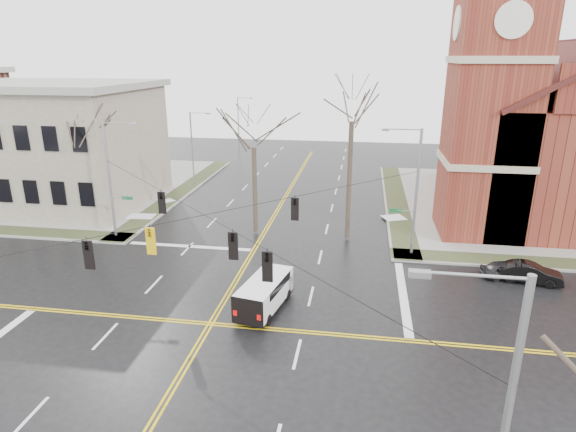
# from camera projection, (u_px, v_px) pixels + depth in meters

# --- Properties ---
(ground) EXTENTS (120.00, 120.00, 0.00)m
(ground) POSITION_uv_depth(u_px,v_px,m) (211.00, 324.00, 25.94)
(ground) COLOR black
(ground) RESTS_ON ground
(sidewalks) EXTENTS (80.00, 80.00, 0.17)m
(sidewalks) POSITION_uv_depth(u_px,v_px,m) (211.00, 323.00, 25.92)
(sidewalks) COLOR gray
(sidewalks) RESTS_ON ground
(road_markings) EXTENTS (100.00, 100.00, 0.01)m
(road_markings) POSITION_uv_depth(u_px,v_px,m) (211.00, 324.00, 25.94)
(road_markings) COLOR gold
(road_markings) RESTS_ON ground
(church) EXTENTS (24.28, 27.48, 27.50)m
(church) POSITION_uv_depth(u_px,v_px,m) (559.00, 119.00, 42.84)
(church) COLOR maroon
(church) RESTS_ON ground
(civic_building_a) EXTENTS (18.00, 14.00, 11.00)m
(civic_building_a) POSITION_uv_depth(u_px,v_px,m) (51.00, 146.00, 46.21)
(civic_building_a) COLOR gray
(civic_building_a) RESTS_ON ground
(signal_pole_ne) EXTENTS (2.75, 0.22, 9.00)m
(signal_pole_ne) POSITION_uv_depth(u_px,v_px,m) (414.00, 189.00, 33.48)
(signal_pole_ne) COLOR gray
(signal_pole_ne) RESTS_ON ground
(signal_pole_nw) EXTENTS (2.75, 0.22, 9.00)m
(signal_pole_nw) POSITION_uv_depth(u_px,v_px,m) (111.00, 177.00, 36.84)
(signal_pole_nw) COLOR gray
(signal_pole_nw) RESTS_ON ground
(signal_pole_se) EXTENTS (2.75, 0.22, 9.00)m
(signal_pole_se) POSITION_uv_depth(u_px,v_px,m) (498.00, 428.00, 11.92)
(signal_pole_se) COLOR gray
(signal_pole_se) RESTS_ON ground
(span_wires) EXTENTS (23.02, 23.02, 0.03)m
(span_wires) POSITION_uv_depth(u_px,v_px,m) (204.00, 215.00, 23.99)
(span_wires) COLOR black
(span_wires) RESTS_ON ground
(traffic_signals) EXTENTS (8.21, 8.26, 1.30)m
(traffic_signals) POSITION_uv_depth(u_px,v_px,m) (201.00, 234.00, 23.60)
(traffic_signals) COLOR black
(traffic_signals) RESTS_ON ground
(streetlight_north_a) EXTENTS (2.30, 0.20, 8.00)m
(streetlight_north_a) POSITION_uv_depth(u_px,v_px,m) (193.00, 146.00, 52.35)
(streetlight_north_a) COLOR gray
(streetlight_north_a) RESTS_ON ground
(streetlight_north_b) EXTENTS (2.30, 0.20, 8.00)m
(streetlight_north_b) POSITION_uv_depth(u_px,v_px,m) (239.00, 122.00, 71.10)
(streetlight_north_b) COLOR gray
(streetlight_north_b) RESTS_ON ground
(cargo_van) EXTENTS (2.72, 4.98, 1.80)m
(cargo_van) POSITION_uv_depth(u_px,v_px,m) (266.00, 291.00, 27.31)
(cargo_van) COLOR white
(cargo_van) RESTS_ON ground
(parked_car_a) EXTENTS (3.45, 1.84, 1.12)m
(parked_car_a) POSITION_uv_depth(u_px,v_px,m) (507.00, 270.00, 31.16)
(parked_car_a) COLOR black
(parked_car_a) RESTS_ON ground
(parked_car_b) EXTENTS (4.04, 2.02, 1.27)m
(parked_car_b) POSITION_uv_depth(u_px,v_px,m) (530.00, 273.00, 30.56)
(parked_car_b) COLOR black
(parked_car_b) RESTS_ON ground
(tree_nw_far) EXTENTS (4.00, 4.00, 10.73)m
(tree_nw_far) POSITION_uv_depth(u_px,v_px,m) (90.00, 134.00, 38.77)
(tree_nw_far) COLOR #3D3327
(tree_nw_far) RESTS_ON ground
(tree_nw_near) EXTENTS (4.00, 4.00, 10.35)m
(tree_nw_near) POSITION_uv_depth(u_px,v_px,m) (254.00, 142.00, 36.88)
(tree_nw_near) COLOR #3D3327
(tree_nw_near) RESTS_ON ground
(tree_ne) EXTENTS (4.00, 4.00, 13.57)m
(tree_ne) POSITION_uv_depth(u_px,v_px,m) (352.00, 113.00, 34.89)
(tree_ne) COLOR #3D3327
(tree_ne) RESTS_ON ground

